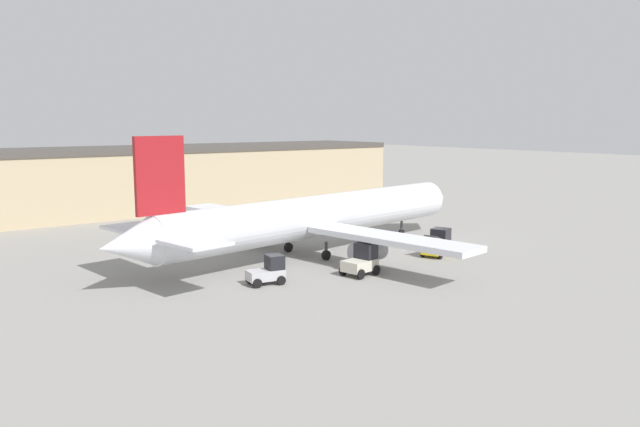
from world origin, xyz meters
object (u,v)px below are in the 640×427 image
(baggage_tug, at_px, (362,261))
(airplane, at_px, (313,217))
(ground_crew_worker, at_px, (445,237))
(pushback_tug, at_px, (268,271))
(belt_loader_truck, at_px, (438,243))

(baggage_tug, bearing_deg, airplane, 71.08)
(airplane, relative_size, ground_crew_worker, 26.49)
(baggage_tug, relative_size, pushback_tug, 1.02)
(ground_crew_worker, bearing_deg, belt_loader_truck, -14.35)
(airplane, xyz_separation_m, pushback_tug, (-9.23, -6.56, -2.58))
(pushback_tug, bearing_deg, ground_crew_worker, 15.46)
(airplane, height_order, belt_loader_truck, airplane)
(ground_crew_worker, height_order, pushback_tug, pushback_tug)
(belt_loader_truck, xyz_separation_m, pushback_tug, (-18.52, 0.80, -0.11))
(airplane, relative_size, pushback_tug, 14.27)
(baggage_tug, xyz_separation_m, pushback_tug, (-7.72, 2.20, -0.15))
(ground_crew_worker, bearing_deg, airplane, -66.88)
(airplane, distance_m, ground_crew_worker, 14.52)
(ground_crew_worker, relative_size, pushback_tug, 0.54)
(pushback_tug, bearing_deg, airplane, 45.64)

